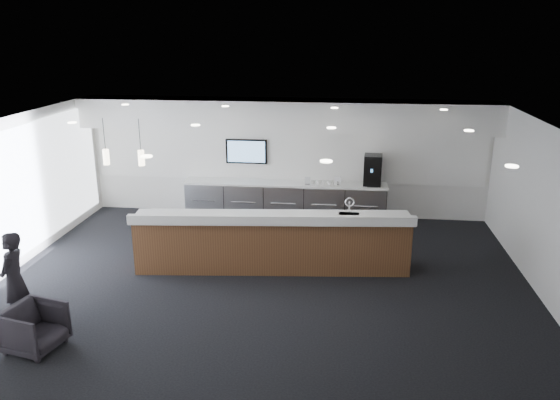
# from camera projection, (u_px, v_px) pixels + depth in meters

# --- Properties ---
(ground) EXTENTS (10.00, 10.00, 0.00)m
(ground) POSITION_uv_depth(u_px,v_px,m) (264.00, 281.00, 10.41)
(ground) COLOR black
(ground) RESTS_ON ground
(ceiling) EXTENTS (10.00, 8.00, 0.02)m
(ceiling) POSITION_uv_depth(u_px,v_px,m) (262.00, 125.00, 9.51)
(ceiling) COLOR black
(ceiling) RESTS_ON back_wall
(back_wall) EXTENTS (10.00, 0.02, 3.00)m
(back_wall) POSITION_uv_depth(u_px,v_px,m) (286.00, 157.00, 13.75)
(back_wall) COLOR white
(back_wall) RESTS_ON ground
(left_wall) EXTENTS (0.02, 8.00, 3.00)m
(left_wall) POSITION_uv_depth(u_px,v_px,m) (7.00, 197.00, 10.52)
(left_wall) COLOR white
(left_wall) RESTS_ON ground
(right_wall) EXTENTS (0.02, 8.00, 3.00)m
(right_wall) POSITION_uv_depth(u_px,v_px,m) (550.00, 217.00, 9.41)
(right_wall) COLOR white
(right_wall) RESTS_ON ground
(soffit_bulkhead) EXTENTS (10.00, 0.90, 0.70)m
(soffit_bulkhead) POSITION_uv_depth(u_px,v_px,m) (284.00, 115.00, 12.98)
(soffit_bulkhead) COLOR white
(soffit_bulkhead) RESTS_ON back_wall
(alcove_panel) EXTENTS (9.80, 0.06, 1.40)m
(alcove_panel) POSITION_uv_depth(u_px,v_px,m) (286.00, 154.00, 13.69)
(alcove_panel) COLOR white
(alcove_panel) RESTS_ON back_wall
(window_blinds_wall) EXTENTS (0.04, 7.36, 2.55)m
(window_blinds_wall) POSITION_uv_depth(u_px,v_px,m) (9.00, 197.00, 10.51)
(window_blinds_wall) COLOR #D1E5FB
(window_blinds_wall) RESTS_ON left_wall
(back_credenza) EXTENTS (5.06, 0.66, 0.95)m
(back_credenza) POSITION_uv_depth(u_px,v_px,m) (285.00, 200.00, 13.72)
(back_credenza) COLOR #979A9F
(back_credenza) RESTS_ON ground
(wall_tv) EXTENTS (1.05, 0.08, 0.62)m
(wall_tv) POSITION_uv_depth(u_px,v_px,m) (247.00, 151.00, 13.73)
(wall_tv) COLOR black
(wall_tv) RESTS_ON back_wall
(pendant_left) EXTENTS (0.12, 0.12, 0.30)m
(pendant_left) POSITION_uv_depth(u_px,v_px,m) (149.00, 153.00, 10.76)
(pendant_left) COLOR #FBE8C4
(pendant_left) RESTS_ON ceiling
(pendant_right) EXTENTS (0.12, 0.12, 0.30)m
(pendant_right) POSITION_uv_depth(u_px,v_px,m) (115.00, 152.00, 10.84)
(pendant_right) COLOR #FBE8C4
(pendant_right) RESTS_ON ceiling
(ceiling_can_lights) EXTENTS (7.00, 5.00, 0.02)m
(ceiling_can_lights) POSITION_uv_depth(u_px,v_px,m) (263.00, 126.00, 9.52)
(ceiling_can_lights) COLOR white
(ceiling_can_lights) RESTS_ON ceiling
(service_counter) EXTENTS (5.49, 1.41, 1.49)m
(service_counter) POSITION_uv_depth(u_px,v_px,m) (272.00, 242.00, 10.79)
(service_counter) COLOR brown
(service_counter) RESTS_ON ground
(coffee_machine) EXTENTS (0.45, 0.57, 0.74)m
(coffee_machine) POSITION_uv_depth(u_px,v_px,m) (373.00, 170.00, 13.27)
(coffee_machine) COLOR black
(coffee_machine) RESTS_ON back_credenza
(info_sign_left) EXTENTS (0.14, 0.02, 0.19)m
(info_sign_left) POSITION_uv_depth(u_px,v_px,m) (308.00, 181.00, 13.36)
(info_sign_left) COLOR silver
(info_sign_left) RESTS_ON back_credenza
(info_sign_right) EXTENTS (0.16, 0.06, 0.21)m
(info_sign_right) POSITION_uv_depth(u_px,v_px,m) (338.00, 181.00, 13.33)
(info_sign_right) COLOR silver
(info_sign_right) RESTS_ON back_credenza
(armchair) EXTENTS (0.91, 0.89, 0.70)m
(armchair) POSITION_uv_depth(u_px,v_px,m) (34.00, 328.00, 8.11)
(armchair) COLOR black
(armchair) RESTS_ON ground
(lounge_guest) EXTENTS (0.43, 0.61, 1.58)m
(lounge_guest) POSITION_uv_depth(u_px,v_px,m) (14.00, 280.00, 8.66)
(lounge_guest) COLOR black
(lounge_guest) RESTS_ON ground
(cup_0) EXTENTS (0.11, 0.11, 0.10)m
(cup_0) POSITION_uv_depth(u_px,v_px,m) (336.00, 183.00, 13.32)
(cup_0) COLOR white
(cup_0) RESTS_ON back_credenza
(cup_1) EXTENTS (0.15, 0.15, 0.10)m
(cup_1) POSITION_uv_depth(u_px,v_px,m) (330.00, 183.00, 13.34)
(cup_1) COLOR white
(cup_1) RESTS_ON back_credenza
(cup_2) EXTENTS (0.14, 0.14, 0.10)m
(cup_2) POSITION_uv_depth(u_px,v_px,m) (324.00, 183.00, 13.35)
(cup_2) COLOR white
(cup_2) RESTS_ON back_credenza
(cup_3) EXTENTS (0.14, 0.14, 0.10)m
(cup_3) POSITION_uv_depth(u_px,v_px,m) (318.00, 182.00, 13.37)
(cup_3) COLOR white
(cup_3) RESTS_ON back_credenza
(cup_4) EXTENTS (0.15, 0.15, 0.10)m
(cup_4) POSITION_uv_depth(u_px,v_px,m) (313.00, 182.00, 13.38)
(cup_4) COLOR white
(cup_4) RESTS_ON back_credenza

